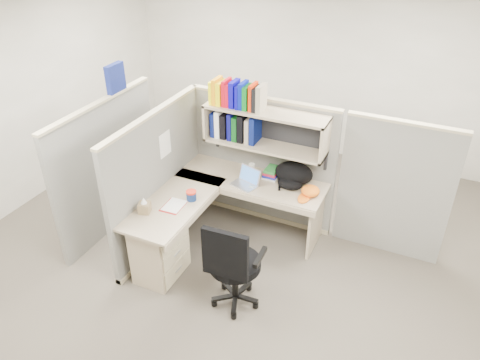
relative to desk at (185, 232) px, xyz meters
The scene contains 14 objects.
ground 0.66m from the desk, 35.01° to the left, with size 6.00×6.00×0.00m, color #3C382F.
room_shell 1.28m from the desk, 35.01° to the left, with size 6.00×6.00×6.00m.
cubicle 0.88m from the desk, 86.86° to the left, with size 3.79×1.84×1.95m.
desk is the anchor object (origin of this frame).
laptop 0.89m from the desk, 61.17° to the left, with size 0.29×0.29×0.21m, color silver, non-canonical shape.
backpack 1.35m from the desk, 47.09° to the left, with size 0.44×0.34×0.26m, color black, non-canonical shape.
orange_cap 1.44m from the desk, 36.39° to the left, with size 0.20×0.23×0.11m, color orange, non-canonical shape.
snack_canister 0.40m from the desk, 94.24° to the left, with size 0.11×0.11×0.11m.
tissue_box 0.55m from the desk, 148.70° to the right, with size 0.11×0.11×0.18m, color #8D7650, non-canonical shape.
mouse 0.90m from the desk, 55.35° to the left, with size 0.08×0.05×0.03m, color #7C95B0.
paper_cup 1.13m from the desk, 72.09° to the left, with size 0.07×0.07×0.10m, color white.
book_stack 1.23m from the desk, 59.75° to the left, with size 0.17×0.23×0.11m, color gray, non-canonical shape.
loose_paper 0.32m from the desk, 168.23° to the left, with size 0.19×0.26×0.00m, color white, non-canonical shape.
task_chair 0.84m from the desk, 25.62° to the right, with size 0.56×0.52×1.07m.
Camera 1 is at (1.83, -3.69, 3.57)m, focal length 35.00 mm.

